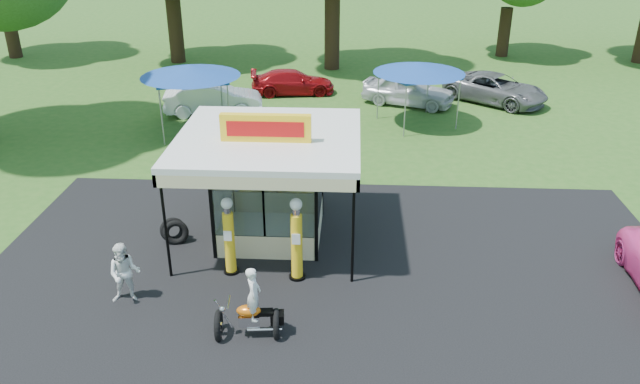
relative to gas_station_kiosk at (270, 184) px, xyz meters
The scene contains 15 objects.
ground 5.67m from the gas_station_kiosk, 68.18° to the right, with size 120.00×120.00×0.00m, color #2A571B.
asphalt_apron 4.01m from the gas_station_kiosk, 56.26° to the right, with size 20.00×14.00×0.04m, color black.
gas_station_kiosk is the anchor object (origin of this frame).
gas_pump_left 2.50m from the gas_station_kiosk, 111.42° to the right, with size 0.44×0.44×2.38m.
gas_pump_right 2.71m from the gas_station_kiosk, 67.40° to the right, with size 0.47×0.47×2.50m.
motorcycle 5.11m from the gas_station_kiosk, 88.19° to the right, with size 1.71×0.93×1.99m.
spare_tires 3.32m from the gas_station_kiosk, 168.39° to the right, with size 1.00×0.73×0.81m.
kiosk_car 2.56m from the gas_station_kiosk, 90.00° to the left, with size 1.13×2.82×0.96m, color yellow.
spectator_west 5.12m from the gas_station_kiosk, 131.98° to the right, with size 0.83×0.65×1.71m, color white.
bg_car_a 13.02m from the gas_station_kiosk, 109.92° to the left, with size 1.66×4.76×1.57m, color white.
bg_car_b 16.00m from the gas_station_kiosk, 93.05° to the left, with size 1.83×4.51×1.31m, color maroon.
bg_car_c 15.24m from the gas_station_kiosk, 69.63° to the left, with size 1.89×4.69×1.60m, color silver.
bg_car_d 17.92m from the gas_station_kiosk, 56.50° to the left, with size 2.47×5.36×1.49m, color slate.
tent_west 10.79m from the gas_station_kiosk, 116.31° to the left, with size 4.42×4.42×3.09m.
tent_east 12.52m from the gas_station_kiosk, 64.09° to the left, with size 4.22×4.22×2.95m.
Camera 1 is at (0.47, -12.22, 9.66)m, focal length 35.00 mm.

